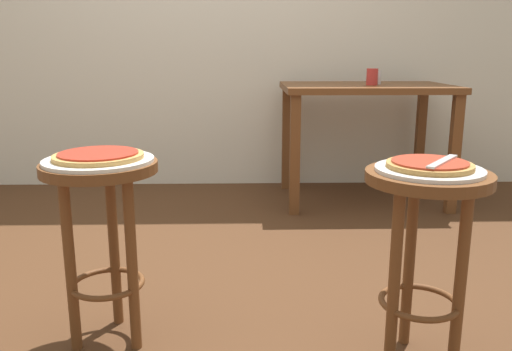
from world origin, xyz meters
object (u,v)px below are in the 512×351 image
Objects in this scene: stool_middle at (102,211)px; cup_near_edge at (372,77)px; stool_foreground at (425,224)px; pizza_middle at (98,156)px; condiment_shaker at (378,77)px; pizza_foreground at (430,165)px; serving_plate_middle at (99,160)px; dining_table at (365,102)px; serving_plate_foreground at (429,170)px; pizza_server_knife at (442,161)px.

cup_near_edge reaches higher than stool_middle.
stool_foreground is 2.19× the size of pizza_middle.
pizza_middle is 3.27× the size of condiment_shaker.
pizza_foreground is 0.72× the size of serving_plate_middle.
condiment_shaker is (0.08, 0.01, 0.16)m from dining_table.
condiment_shaker is at bearing 80.50° from pizza_foreground.
serving_plate_foreground is 1.46× the size of pizza_server_knife.
stool_foreground is at bearing -45.00° from pizza_foreground.
serving_plate_middle is 1.07m from pizza_server_knife.
stool_foreground is 7.18× the size of condiment_shaker.
serving_plate_foreground is at bearing -98.14° from cup_near_edge.
dining_table reaches higher than serving_plate_foreground.
pizza_foreground is at bearing -97.28° from dining_table.
pizza_middle reaches higher than stool_middle.
stool_middle is 2.19× the size of pizza_middle.
pizza_foreground is at bearing 135.00° from stool_foreground.
serving_plate_middle is at bearing -127.40° from condiment_shaker.
condiment_shaker reaches higher than stool_foreground.
pizza_server_knife is at bearing -33.69° from pizza_foreground.
pizza_server_knife is at bearing -98.54° from condiment_shaker.
stool_middle is (-1.03, 0.16, -0.19)m from pizza_foreground.
dining_table reaches higher than serving_plate_middle.
stool_foreground and stool_middle have the same top height.
pizza_foreground is 0.24× the size of dining_table.
pizza_middle reaches higher than stool_foreground.
pizza_middle is 2.17m from dining_table.
condiment_shaker is at bearing 80.50° from stool_foreground.
serving_plate_foreground is 0.05m from pizza_server_knife.
serving_plate_foreground is at bearing -9.05° from serving_plate_middle.
serving_plate_foreground is at bearing -99.50° from condiment_shaker.
pizza_foreground is 1.16× the size of pizza_server_knife.
serving_plate_foreground is 1.11× the size of pizza_middle.
stool_foreground is 1.00× the size of stool_middle.
pizza_foreground is 2.46× the size of cup_near_edge.
cup_near_edge reaches higher than serving_plate_middle.
dining_table is (0.25, 1.92, 0.19)m from stool_foreground.
stool_foreground is 2.90× the size of pizza_server_knife.
serving_plate_middle is 0.02m from pizza_middle.
stool_middle is at bearing 170.95° from serving_plate_foreground.
cup_near_edge is (1.29, 1.68, 0.36)m from stool_middle.
pizza_foreground is 1.96m from condiment_shaker.
stool_middle is 2.90× the size of pizza_server_knife.
pizza_middle is at bearing 118.03° from pizza_server_knife.
dining_table is at bearing 54.11° from stool_middle.
serving_plate_middle is 1.23× the size of pizza_middle.
condiment_shaker is (0.32, 1.93, 0.16)m from pizza_foreground.
condiment_shaker is (1.35, 1.77, 0.16)m from pizza_middle.
condiment_shaker is at bearing 80.50° from serving_plate_foreground.
stool_foreground is 0.20m from pizza_server_knife.
cup_near_edge is 0.47× the size of pizza_server_knife.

